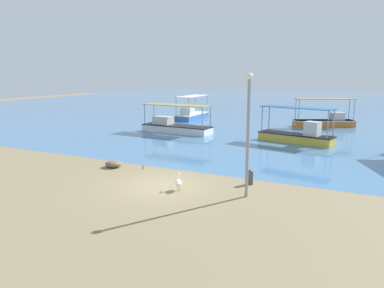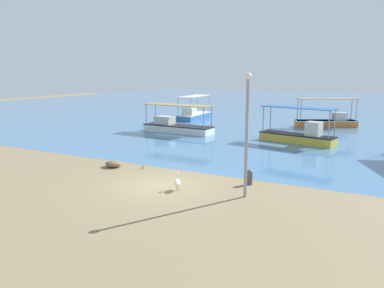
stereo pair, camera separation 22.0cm
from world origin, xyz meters
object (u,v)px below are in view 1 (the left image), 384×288
object	(u,v)px
fishing_boat_outer	(298,135)
fishing_boat_near_right	(192,114)
pelican	(178,182)
net_pile	(113,164)
glass_bottle	(143,167)
lamp_post	(248,128)
fishing_boat_center	(325,121)
mooring_bollard	(250,176)
fishing_boat_near_left	(175,126)

from	to	relation	value
fishing_boat_outer	fishing_boat_near_right	bearing A→B (deg)	145.95
fishing_boat_outer	fishing_boat_near_right	world-z (taller)	fishing_boat_outer
pelican	fishing_boat_outer	bearing A→B (deg)	80.28
pelican	net_pile	world-z (taller)	pelican
fishing_boat_near_right	glass_bottle	xyz separation A→B (m)	(7.93, -21.71, -0.47)
pelican	lamp_post	xyz separation A→B (m)	(3.10, 0.56, 2.66)
fishing_boat_outer	fishing_boat_center	distance (m)	10.15
fishing_boat_near_right	glass_bottle	bearing A→B (deg)	-69.94
fishing_boat_near_right	net_pile	xyz separation A→B (m)	(6.16, -22.11, -0.39)
pelican	mooring_bollard	size ratio (longest dim) A/B	1.07
pelican	mooring_bollard	bearing A→B (deg)	41.77
fishing_boat_near_left	net_pile	distance (m)	13.08
fishing_boat_near_right	lamp_post	size ratio (longest dim) A/B	1.06
fishing_boat_outer	fishing_boat_center	bearing A→B (deg)	86.07
fishing_boat_near_right	lamp_post	distance (m)	27.90
fishing_boat_near_right	fishing_boat_near_left	distance (m)	9.90
fishing_boat_near_right	pelican	world-z (taller)	fishing_boat_near_right
fishing_boat_near_left	net_pile	size ratio (longest dim) A/B	6.66
fishing_boat_outer	lamp_post	world-z (taller)	lamp_post
fishing_boat_center	pelican	xyz separation A→B (m)	(-3.20, -24.77, -0.22)
pelican	net_pile	distance (m)	5.79
lamp_post	net_pile	distance (m)	9.10
fishing_boat_near_left	lamp_post	xyz separation A→B (m)	(11.60, -14.19, 2.46)
fishing_boat_near_right	fishing_boat_near_left	world-z (taller)	fishing_boat_near_right
fishing_boat_outer	pelican	bearing A→B (deg)	-99.72
fishing_boat_near_right	glass_bottle	world-z (taller)	fishing_boat_near_right
fishing_boat_near_left	mooring_bollard	bearing A→B (deg)	-47.84
fishing_boat_near_left	pelican	xyz separation A→B (m)	(8.50, -14.75, -0.20)
fishing_boat_near_right	net_pile	distance (m)	22.96
fishing_boat_center	pelican	bearing A→B (deg)	-97.37
fishing_boat_near_right	net_pile	bearing A→B (deg)	-74.43
mooring_bollard	net_pile	world-z (taller)	mooring_bollard
fishing_boat_outer	fishing_boat_near_left	distance (m)	11.01
fishing_boat_outer	fishing_boat_near_left	bearing A→B (deg)	179.45
pelican	lamp_post	size ratio (longest dim) A/B	0.15
fishing_boat_outer	net_pile	bearing A→B (deg)	-122.17
fishing_boat_outer	glass_bottle	distance (m)	13.67
pelican	fishing_boat_near_left	bearing A→B (deg)	119.96
fishing_boat_near_left	net_pile	bearing A→B (deg)	-76.34
mooring_bollard	pelican	bearing A→B (deg)	-138.23
glass_bottle	lamp_post	bearing A→B (deg)	-15.70
fishing_boat_near_left	lamp_post	world-z (taller)	lamp_post
fishing_boat_outer	glass_bottle	size ratio (longest dim) A/B	22.26
fishing_boat_center	fishing_boat_near_left	size ratio (longest dim) A/B	0.90
fishing_boat_outer	fishing_boat_near_left	xyz separation A→B (m)	(-11.01, 0.11, -0.05)
mooring_bollard	net_pile	xyz separation A→B (m)	(-8.10, -0.35, -0.21)
fishing_boat_outer	glass_bottle	world-z (taller)	fishing_boat_outer
glass_bottle	fishing_boat_near_right	bearing A→B (deg)	110.06
net_pile	fishing_boat_near_right	bearing A→B (deg)	105.57
net_pile	mooring_bollard	bearing A→B (deg)	2.46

